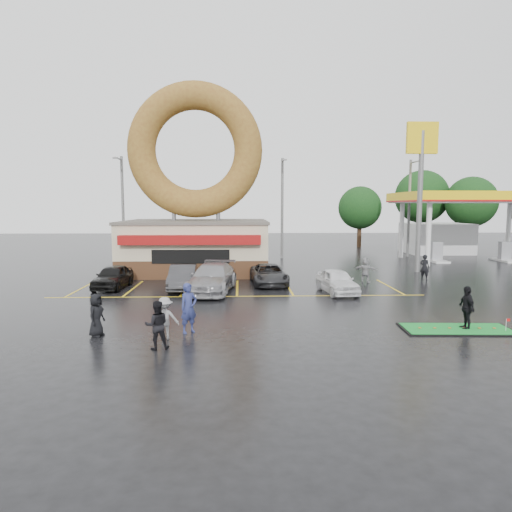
{
  "coord_description": "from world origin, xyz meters",
  "views": [
    {
      "loc": [
        0.16,
        -20.26,
        4.74
      ],
      "look_at": [
        0.99,
        2.84,
        2.2
      ],
      "focal_mm": 32.0,
      "sensor_mm": 36.0,
      "label": 1
    }
  ],
  "objects_px": {
    "streetlight_right": "(410,206)",
    "dumpster": "(131,262)",
    "shell_sign": "(421,169)",
    "car_black": "(113,277)",
    "car_silver": "(212,278)",
    "putting_green": "(457,329)",
    "streetlight_left": "(123,206)",
    "gas_station": "(456,217)",
    "car_white": "(337,281)",
    "car_dgrey": "(183,277)",
    "car_grey": "(269,274)",
    "person_blue": "(189,308)",
    "donut_shop": "(196,210)",
    "streetlight_mid": "(282,206)",
    "person_cameraman": "(467,308)"
  },
  "relations": [
    {
      "from": "streetlight_right",
      "to": "dumpster",
      "type": "relative_size",
      "value": 5.0
    },
    {
      "from": "shell_sign",
      "to": "dumpster",
      "type": "distance_m",
      "value": 21.88
    },
    {
      "from": "car_black",
      "to": "car_silver",
      "type": "height_order",
      "value": "car_silver"
    },
    {
      "from": "streetlight_right",
      "to": "dumpster",
      "type": "xyz_separation_m",
      "value": [
        -23.79,
        -8.81,
        -4.13
      ]
    },
    {
      "from": "streetlight_right",
      "to": "putting_green",
      "type": "bearing_deg",
      "value": -106.48
    },
    {
      "from": "streetlight_left",
      "to": "car_silver",
      "type": "relative_size",
      "value": 1.67
    },
    {
      "from": "streetlight_left",
      "to": "gas_station",
      "type": "bearing_deg",
      "value": 1.95
    },
    {
      "from": "streetlight_left",
      "to": "streetlight_right",
      "type": "height_order",
      "value": "same"
    },
    {
      "from": "gas_station",
      "to": "car_white",
      "type": "distance_m",
      "value": 22.41
    },
    {
      "from": "car_dgrey",
      "to": "car_grey",
      "type": "distance_m",
      "value": 5.2
    },
    {
      "from": "shell_sign",
      "to": "car_black",
      "type": "height_order",
      "value": "shell_sign"
    },
    {
      "from": "car_silver",
      "to": "car_grey",
      "type": "xyz_separation_m",
      "value": [
        3.28,
        2.28,
        -0.16
      ]
    },
    {
      "from": "car_dgrey",
      "to": "person_blue",
      "type": "xyz_separation_m",
      "value": [
        1.34,
        -9.05,
        0.25
      ]
    },
    {
      "from": "car_grey",
      "to": "person_blue",
      "type": "distance_m",
      "value": 11.06
    },
    {
      "from": "donut_shop",
      "to": "car_dgrey",
      "type": "bearing_deg",
      "value": -90.76
    },
    {
      "from": "streetlight_right",
      "to": "shell_sign",
      "type": "bearing_deg",
      "value": -106.83
    },
    {
      "from": "car_white",
      "to": "streetlight_mid",
      "type": "bearing_deg",
      "value": 87.62
    },
    {
      "from": "streetlight_right",
      "to": "person_cameraman",
      "type": "relative_size",
      "value": 5.32
    },
    {
      "from": "gas_station",
      "to": "dumpster",
      "type": "bearing_deg",
      "value": -164.25
    },
    {
      "from": "donut_shop",
      "to": "streetlight_right",
      "type": "distance_m",
      "value": 21.0
    },
    {
      "from": "car_black",
      "to": "person_blue",
      "type": "height_order",
      "value": "person_blue"
    },
    {
      "from": "streetlight_left",
      "to": "car_white",
      "type": "relative_size",
      "value": 2.33
    },
    {
      "from": "gas_station",
      "to": "streetlight_left",
      "type": "height_order",
      "value": "streetlight_left"
    },
    {
      "from": "car_silver",
      "to": "person_cameraman",
      "type": "bearing_deg",
      "value": -30.48
    },
    {
      "from": "donut_shop",
      "to": "car_black",
      "type": "bearing_deg",
      "value": -121.31
    },
    {
      "from": "shell_sign",
      "to": "streetlight_right",
      "type": "xyz_separation_m",
      "value": [
        3.0,
        9.92,
        -2.6
      ]
    },
    {
      "from": "putting_green",
      "to": "car_dgrey",
      "type": "bearing_deg",
      "value": 141.95
    },
    {
      "from": "car_black",
      "to": "person_cameraman",
      "type": "height_order",
      "value": "person_cameraman"
    },
    {
      "from": "person_cameraman",
      "to": "streetlight_mid",
      "type": "bearing_deg",
      "value": -170.12
    },
    {
      "from": "car_silver",
      "to": "person_blue",
      "type": "relative_size",
      "value": 2.85
    },
    {
      "from": "streetlight_left",
      "to": "car_black",
      "type": "bearing_deg",
      "value": -78.53
    },
    {
      "from": "car_grey",
      "to": "gas_station",
      "type": "bearing_deg",
      "value": 34.51
    },
    {
      "from": "car_silver",
      "to": "person_blue",
      "type": "height_order",
      "value": "person_blue"
    },
    {
      "from": "car_dgrey",
      "to": "car_grey",
      "type": "xyz_separation_m",
      "value": [
        5.01,
        1.38,
        -0.07
      ]
    },
    {
      "from": "streetlight_right",
      "to": "car_dgrey",
      "type": "xyz_separation_m",
      "value": [
        -19.1,
        -16.31,
        -4.09
      ]
    },
    {
      "from": "car_white",
      "to": "person_cameraman",
      "type": "height_order",
      "value": "person_cameraman"
    },
    {
      "from": "car_black",
      "to": "car_silver",
      "type": "distance_m",
      "value": 5.98
    },
    {
      "from": "gas_station",
      "to": "car_silver",
      "type": "bearing_deg",
      "value": -142.77
    },
    {
      "from": "streetlight_right",
      "to": "person_cameraman",
      "type": "bearing_deg",
      "value": -105.75
    },
    {
      "from": "shell_sign",
      "to": "person_blue",
      "type": "xyz_separation_m",
      "value": [
        -14.76,
        -15.44,
        -6.44
      ]
    },
    {
      "from": "person_blue",
      "to": "gas_station",
      "type": "bearing_deg",
      "value": 11.03
    },
    {
      "from": "streetlight_mid",
      "to": "car_silver",
      "type": "bearing_deg",
      "value": -108.32
    },
    {
      "from": "car_black",
      "to": "car_white",
      "type": "height_order",
      "value": "car_black"
    },
    {
      "from": "car_dgrey",
      "to": "car_grey",
      "type": "relative_size",
      "value": 0.94
    },
    {
      "from": "car_dgrey",
      "to": "car_white",
      "type": "distance_m",
      "value": 8.69
    },
    {
      "from": "person_cameraman",
      "to": "putting_green",
      "type": "height_order",
      "value": "person_cameraman"
    },
    {
      "from": "streetlight_mid",
      "to": "streetlight_right",
      "type": "height_order",
      "value": "same"
    },
    {
      "from": "car_white",
      "to": "person_blue",
      "type": "bearing_deg",
      "value": -140.99
    },
    {
      "from": "donut_shop",
      "to": "streetlight_left",
      "type": "bearing_deg",
      "value": 135.22
    },
    {
      "from": "streetlight_right",
      "to": "car_black",
      "type": "distance_m",
      "value": 28.38
    }
  ]
}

